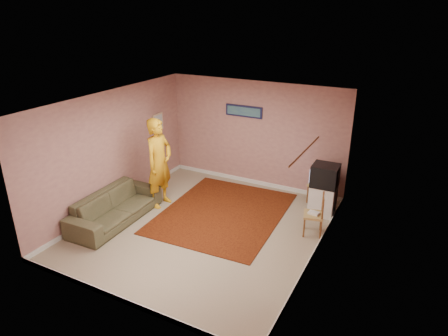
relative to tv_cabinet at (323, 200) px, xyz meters
The scene contains 26 objects.
ground 2.62m from the tv_cabinet, 138.63° to the right, with size 5.00×5.00×0.00m, color gray.
wall_back 2.31m from the tv_cabinet, 158.14° to the left, with size 4.50×0.02×2.60m, color tan.
wall_front 4.75m from the tv_cabinet, 114.81° to the right, with size 4.50×0.02×2.60m, color tan.
wall_left 4.64m from the tv_cabinet, 157.76° to the right, with size 0.02×5.00×2.60m, color tan.
wall_right 1.99m from the tv_cabinet, 80.09° to the right, with size 0.02×5.00×2.60m, color tan.
ceiling 3.45m from the tv_cabinet, 138.63° to the right, with size 4.50×5.00×0.02m, color silver.
baseboard_back 2.12m from the tv_cabinet, 158.39° to the left, with size 4.50×0.02×0.10m, color silver.
baseboard_front 4.65m from the tv_cabinet, 114.87° to the right, with size 4.50×0.02×0.10m, color silver.
baseboard_left 4.54m from the tv_cabinet, 157.71° to the right, with size 0.02×5.00×0.10m, color silver.
baseboard_right 1.76m from the tv_cabinet, 80.42° to the right, with size 0.02×5.00×0.10m, color silver.
window 2.86m from the tv_cabinet, 83.59° to the right, with size 0.01×1.10×1.50m, color black.
curtain_sheer 2.93m from the tv_cabinet, 84.22° to the right, with size 0.01×0.75×2.10m, color white.
curtain_floral 2.28m from the tv_cabinet, 82.70° to the right, with size 0.01×0.35×2.10m, color silver.
curtain_rod 3.30m from the tv_cabinet, 84.54° to the right, with size 0.02×0.02×1.40m, color brown.
picture_back 2.82m from the tv_cabinet, 161.59° to the left, with size 0.95×0.04×0.28m.
picture_left 4.34m from the tv_cabinet, behind, with size 0.04×0.38×0.42m.
area_rug 2.17m from the tv_cabinet, 152.83° to the right, with size 2.47×3.08×0.02m, color black.
tv_cabinet is the anchor object (origin of this frame).
crt_tv 0.57m from the tv_cabinet, behind, with size 0.56×0.50×0.47m.
chair_a 0.58m from the tv_cabinet, 115.06° to the left, with size 0.48×0.46×0.49m.
dvd_player 0.56m from the tv_cabinet, 115.06° to the left, with size 0.35×0.25×0.06m, color #A6A7AB.
blue_throw 0.67m from the tv_cabinet, 115.06° to the left, with size 0.37×0.05×0.39m, color #95B8F3.
chair_b 0.94m from the tv_cabinet, 86.88° to the right, with size 0.46×0.47×0.47m.
game_console 0.93m from the tv_cabinet, 86.88° to the right, with size 0.20×0.15×0.04m, color white.
sofa 4.40m from the tv_cabinet, 148.47° to the right, with size 2.16×0.85×0.63m, color #4D462E.
person 3.64m from the tv_cabinet, 159.66° to the right, with size 0.73×0.48×2.01m, color gold.
Camera 1 is at (3.62, -6.08, 4.19)m, focal length 32.00 mm.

